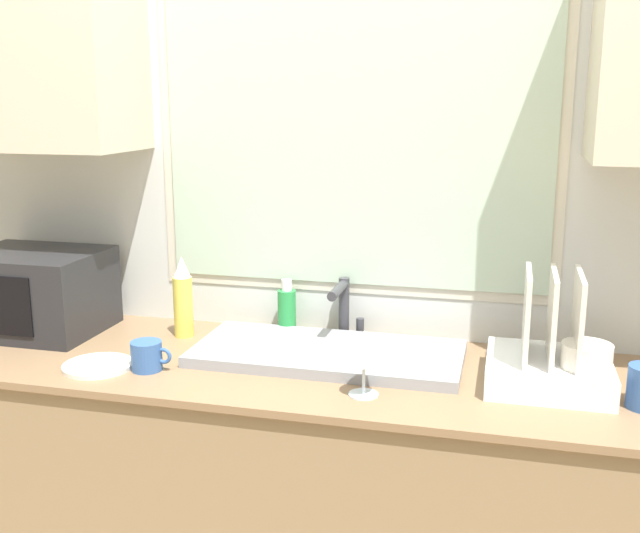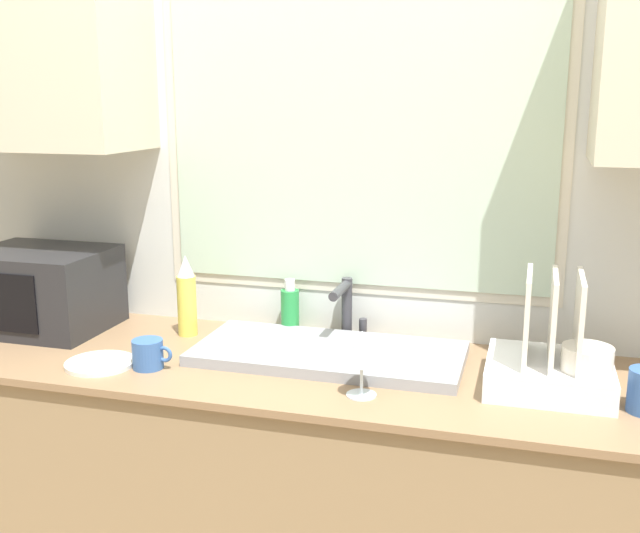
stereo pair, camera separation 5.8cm
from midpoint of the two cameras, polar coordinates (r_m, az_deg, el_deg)
The scene contains 11 objects.
countertop at distance 2.22m, azimuth 1.40°, elevation -18.47°, with size 2.39×0.63×0.89m.
wall_back at distance 2.19m, azimuth 3.50°, elevation 7.46°, with size 6.00×0.38×2.60m.
sink_basin at distance 2.07m, azimuth 1.48°, elevation -6.64°, with size 0.73×0.34×0.03m.
faucet at distance 2.20m, azimuth 2.76°, elevation -2.86°, with size 0.08×0.18×0.18m.
microwave at distance 2.45m, azimuth -19.87°, elevation -1.65°, with size 0.41×0.33×0.25m.
dish_rack at distance 1.94m, azimuth 18.16°, elevation -6.93°, with size 0.30×0.29×0.29m.
spray_bottle at distance 2.27m, azimuth -9.41°, elevation -2.31°, with size 0.06×0.06×0.25m.
soap_bottle at distance 2.27m, azimuth -1.57°, elevation -3.32°, with size 0.06×0.06×0.17m.
mug_near_sink at distance 2.04m, azimuth -12.15°, elevation -6.54°, with size 0.11×0.08×0.08m.
wine_glass at distance 1.80m, azimuth 4.14°, elevation -6.32°, with size 0.08×0.08×0.16m.
small_plate at distance 2.10m, azimuth -15.65°, elevation -7.12°, with size 0.19×0.19×0.01m.
Camera 2 is at (0.50, -1.52, 1.60)m, focal length 42.00 mm.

